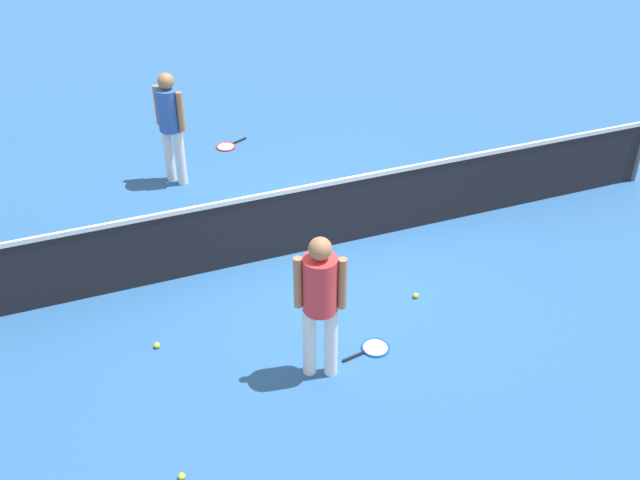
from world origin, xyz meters
name	(u,v)px	position (x,y,z in m)	size (l,w,h in m)	color
ground_plane	(320,247)	(0.00, 0.00, 0.00)	(40.00, 40.00, 0.00)	#265693
court_net	(320,215)	(0.00, 0.00, 0.50)	(10.09, 0.09, 1.07)	#4C4C51
player_near_side	(320,297)	(-0.82, -2.16, 1.01)	(0.51, 0.45, 1.70)	white
player_far_side	(170,119)	(-1.37, 2.38, 1.01)	(0.48, 0.48, 1.70)	white
tennis_racket_near_player	(373,348)	(-0.15, -2.04, 0.01)	(0.60, 0.37, 0.03)	blue
tennis_racket_far_player	(227,146)	(-0.39, 3.20, 0.01)	(0.60, 0.42, 0.03)	red
tennis_ball_near_player	(416,296)	(0.69, -1.39, 0.03)	(0.07, 0.07, 0.07)	#C6E033
tennis_ball_midcourt	(182,476)	(-2.48, -3.01, 0.03)	(0.07, 0.07, 0.07)	#C6E033
tennis_ball_baseline	(157,345)	(-2.36, -1.17, 0.03)	(0.07, 0.07, 0.07)	#C6E033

